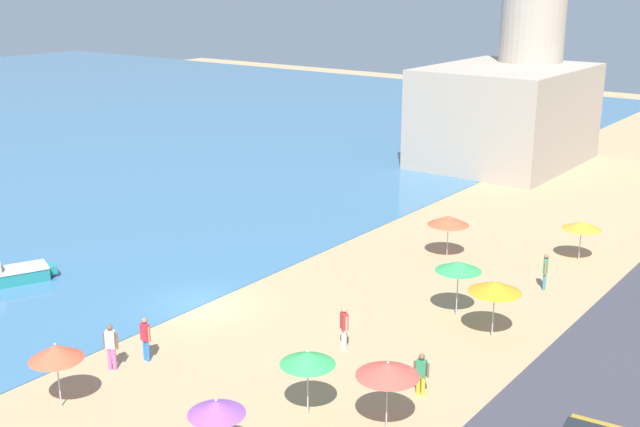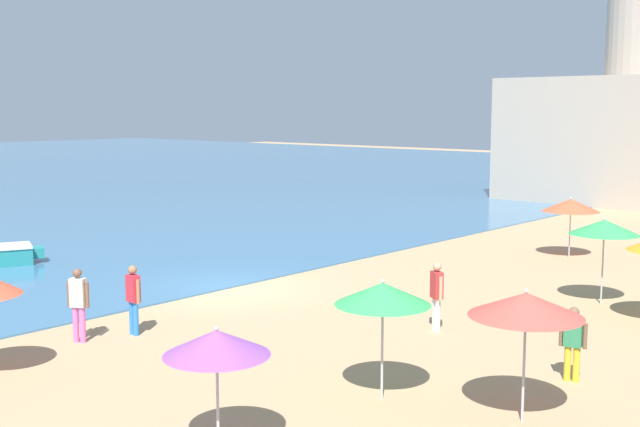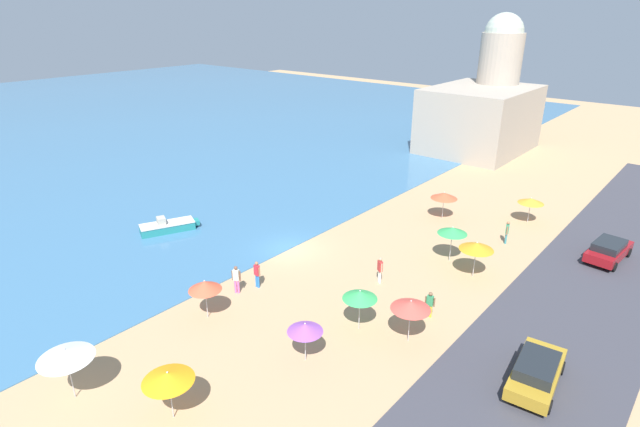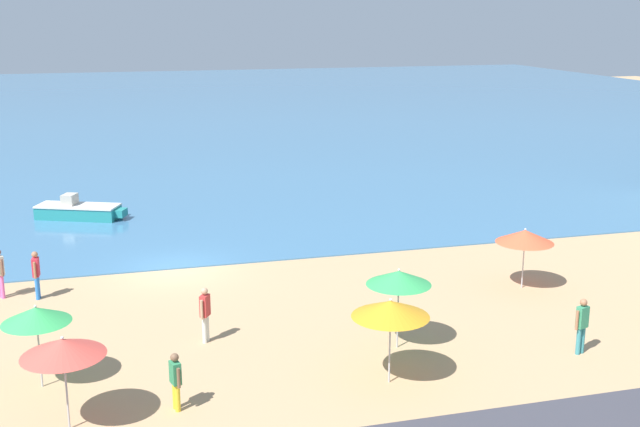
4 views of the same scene
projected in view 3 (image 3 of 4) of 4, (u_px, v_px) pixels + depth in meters
The scene contains 22 objects.
ground_plane at pixel (289, 250), 35.85m from camera, with size 160.00×160.00×0.00m, color tan.
sea at pixel (1, 134), 68.77m from camera, with size 150.00×110.00×0.05m, color teal.
coastal_road at pixel (549, 353), 25.06m from camera, with size 80.00×8.00×0.06m, color #3C3B44.
beach_umbrella_0 at pixel (65, 354), 21.37m from camera, with size 2.38×2.38×2.65m.
beach_umbrella_1 at pixel (477, 246), 31.40m from camera, with size 2.17×2.17×2.49m.
beach_umbrella_2 at pixel (360, 295), 26.22m from camera, with size 1.87×1.87×2.40m.
beach_umbrella_3 at pixel (168, 377), 20.36m from camera, with size 2.16×2.16×2.41m.
beach_umbrella_4 at pixel (411, 305), 25.19m from camera, with size 2.06×2.06×2.46m.
beach_umbrella_5 at pixel (205, 286), 27.22m from camera, with size 1.83×1.83×2.39m.
beach_umbrella_6 at pixel (453, 231), 33.43m from camera, with size 1.99×1.99×2.55m.
beach_umbrella_7 at pixel (444, 196), 40.42m from camera, with size 2.14×2.14×2.31m.
beach_umbrella_8 at pixel (531, 201), 39.68m from camera, with size 2.01×2.01×2.15m.
beach_umbrella_9 at pixel (305, 328), 23.89m from camera, with size 1.76×1.76×2.18m.
bather_0 at pixel (236, 278), 30.02m from camera, with size 0.37×0.51×1.83m.
bather_1 at pixel (257, 273), 30.66m from camera, with size 0.25×0.57×1.78m.
bather_2 at pixel (430, 303), 27.73m from camera, with size 0.30×0.55×1.58m.
bather_3 at pixel (507, 231), 36.43m from camera, with size 0.54×0.32×1.75m.
bather_4 at pixel (380, 269), 31.13m from camera, with size 0.38×0.50×1.79m.
parked_car_1 at pixel (609, 250), 33.99m from camera, with size 4.51×2.29×1.43m.
parked_car_2 at pixel (537, 371), 22.58m from camera, with size 4.55×2.35×1.48m.
skiff_nearshore at pixel (168, 226), 38.56m from camera, with size 4.52×2.90×1.22m.
harbor_fortress at pixel (485, 107), 60.06m from camera, with size 13.74×10.40×15.64m.
Camera 3 is at (-23.05, -22.50, 16.08)m, focal length 28.00 mm.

